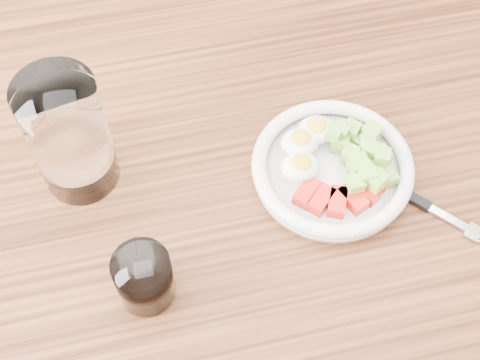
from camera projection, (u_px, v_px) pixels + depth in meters
name	position (u px, v px, depth m)	size (l,w,h in m)	color
dining_table	(249.00, 236.00, 0.89)	(1.50, 0.90, 0.77)	brown
bowl	(333.00, 166.00, 0.81)	(0.20, 0.20, 0.05)	white
fork	(415.00, 200.00, 0.80)	(0.13, 0.15, 0.01)	black
water_glass	(69.00, 136.00, 0.75)	(0.09, 0.09, 0.16)	white
coffee_glass	(144.00, 278.00, 0.71)	(0.06, 0.06, 0.07)	white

